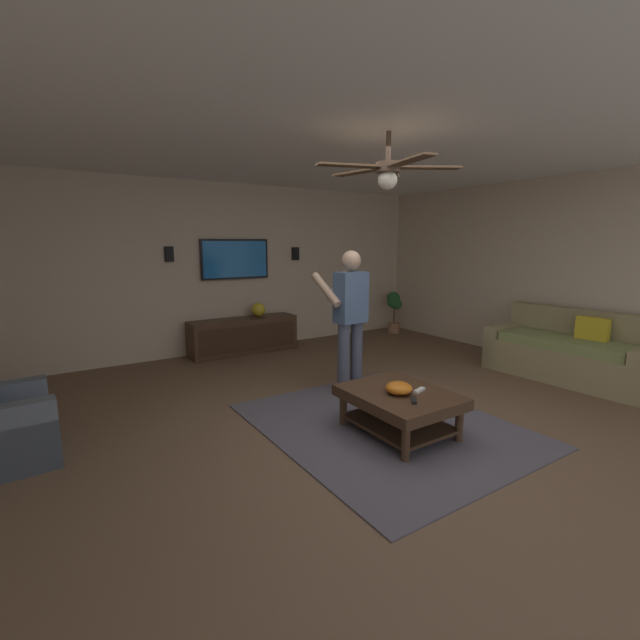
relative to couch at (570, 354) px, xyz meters
The scene contains 18 objects.
ground_plane 3.06m from the couch, 86.91° to the left, with size 8.71×8.71×0.00m, color brown.
wall_back_tv 5.00m from the couch, 38.29° to the left, with size 0.10×7.28×2.64m, color #C6B299.
wall_side_window 1.15m from the couch, 73.54° to the right, with size 7.46×0.10×2.64m, color beige.
ceiling_slab 3.85m from the couch, 86.91° to the left, with size 7.46×7.28×0.10m, color white.
area_rug 3.00m from the couch, 86.52° to the left, with size 2.55×2.12×0.01m, color #514C56.
couch is the anchor object (origin of this frame).
coffee_table 2.98m from the couch, 90.36° to the left, with size 1.00×0.80×0.40m.
media_console 4.61m from the couch, 40.40° to the left, with size 0.45×1.70×0.55m.
tv 4.93m from the couch, 38.54° to the left, with size 0.05×1.11×0.63m.
person_standing 2.97m from the couch, 65.99° to the left, with size 0.56×0.57×1.64m.
potted_plant_short 3.38m from the couch, ahead, with size 0.30×0.29×0.79m.
bowl 3.03m from the couch, 91.05° to the left, with size 0.24×0.24×0.11m, color orange.
remote_white 2.83m from the couch, 92.31° to the left, with size 0.15×0.04×0.02m, color white.
remote_black 3.06m from the couch, 94.96° to the left, with size 0.15×0.04×0.02m, color black.
vase_round 4.48m from the couch, 37.21° to the left, with size 0.22×0.22×0.22m, color gold.
wall_speaker_left 4.38m from the couch, 26.58° to the left, with size 0.06×0.12×0.22m, color black.
wall_speaker_right 5.63m from the couch, 46.72° to the left, with size 0.06×0.12×0.22m, color black.
ceiling_fan 3.71m from the couch, 88.87° to the left, with size 1.20×1.14×0.46m.
Camera 1 is at (-2.91, 2.58, 1.73)m, focal length 24.24 mm.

